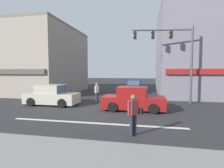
# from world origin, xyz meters

# --- Properties ---
(ground_plane) EXTENTS (120.00, 120.00, 0.00)m
(ground_plane) POSITION_xyz_m (0.00, 0.00, 0.00)
(ground_plane) COLOR #2B2B2D
(lane_marking_stripe) EXTENTS (9.00, 0.24, 0.01)m
(lane_marking_stripe) POSITION_xyz_m (0.00, -3.50, 0.00)
(lane_marking_stripe) COLOR silver
(lane_marking_stripe) RESTS_ON ground
(building_left_block) EXTENTS (11.81, 11.09, 8.02)m
(building_left_block) POSITION_xyz_m (-12.22, 8.31, 4.01)
(building_left_block) COLOR gray
(building_left_block) RESTS_ON ground
(building_right_corner) EXTENTS (13.15, 10.88, 9.33)m
(building_right_corner) POSITION_xyz_m (10.45, 9.72, 4.67)
(building_right_corner) COLOR slate
(building_right_corner) RESTS_ON ground
(street_tree) EXTENTS (3.66, 3.66, 6.14)m
(street_tree) POSITION_xyz_m (6.03, 6.61, 4.29)
(street_tree) COLOR #4C3823
(street_tree) RESTS_ON ground
(utility_pole_near_left) EXTENTS (1.40, 0.22, 8.28)m
(utility_pole_near_left) POSITION_xyz_m (-7.55, 4.15, 4.29)
(utility_pole_near_left) COLOR brown
(utility_pole_near_left) RESTS_ON ground
(utility_pole_far_right) EXTENTS (1.40, 0.22, 7.09)m
(utility_pole_far_right) POSITION_xyz_m (8.11, 9.32, 3.69)
(utility_pole_far_right) COLOR brown
(utility_pole_far_right) RESTS_ON ground
(traffic_light_mast) EXTENTS (4.85, 0.86, 6.20)m
(traffic_light_mast) POSITION_xyz_m (4.81, 3.23, 4.30)
(traffic_light_mast) COLOR #47474C
(traffic_light_mast) RESTS_ON ground
(sedan_approaching_near) EXTENTS (4.12, 1.92, 1.58)m
(sedan_approaching_near) POSITION_xyz_m (1.70, -0.09, 0.71)
(sedan_approaching_near) COLOR maroon
(sedan_approaching_near) RESTS_ON ground
(sedan_parked_curbside) EXTENTS (1.96, 4.14, 1.58)m
(sedan_parked_curbside) POSITION_xyz_m (1.05, 9.98, 0.71)
(sedan_parked_curbside) COLOR navy
(sedan_parked_curbside) RESTS_ON ground
(sedan_crossing_leftbound) EXTENTS (4.12, 1.92, 1.58)m
(sedan_crossing_leftbound) POSITION_xyz_m (-4.70, 0.58, 0.71)
(sedan_crossing_leftbound) COLOR #B7B29E
(sedan_crossing_leftbound) RESTS_ON ground
(pedestrian_foreground_with_bag) EXTENTS (0.60, 0.56, 1.67)m
(pedestrian_foreground_with_bag) POSITION_xyz_m (2.06, -4.81, 0.95)
(pedestrian_foreground_with_bag) COLOR #232838
(pedestrian_foreground_with_bag) RESTS_ON ground
(pedestrian_mid_crossing) EXTENTS (0.27, 0.57, 1.67)m
(pedestrian_mid_crossing) POSITION_xyz_m (-1.46, 2.00, 0.95)
(pedestrian_mid_crossing) COLOR #333338
(pedestrian_mid_crossing) RESTS_ON ground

